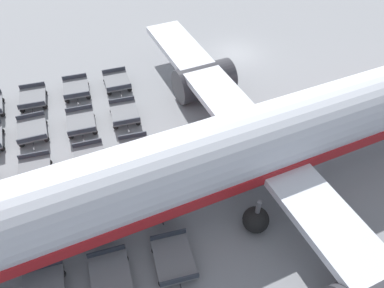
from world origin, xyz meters
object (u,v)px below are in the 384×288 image
at_px(baggage_dolly_row_mid_b_col_b, 81,123).
at_px(baggage_dolly_row_far_col_b, 125,114).
at_px(baggage_dolly_row_mid_a_col_a, 33,98).
at_px(baggage_dolly_row_mid_a_col_b, 32,130).
at_px(baggage_dolly_row_mid_b_col_e, 111,277).
at_px(baggage_dolly_row_mid_a_col_c, 34,172).
at_px(baggage_dolly_row_mid_a_col_d, 39,229).
at_px(baggage_dolly_row_far_col_a, 117,82).
at_px(baggage_dolly_row_mid_b_col_c, 90,160).
at_px(baggage_dolly_row_far_col_e, 174,259).
at_px(baggage_dolly_row_far_col_d, 154,196).
at_px(baggage_dolly_row_mid_b_col_d, 95,213).
at_px(baggage_dolly_row_mid_b_col_a, 76,89).
at_px(baggage_dolly_row_far_col_c, 136,152).
at_px(airplane, 282,136).

distance_m(baggage_dolly_row_mid_b_col_b, baggage_dolly_row_far_col_b, 2.93).
relative_size(baggage_dolly_row_mid_a_col_a, baggage_dolly_row_mid_a_col_b, 1.02).
bearing_deg(baggage_dolly_row_mid_b_col_e, baggage_dolly_row_mid_a_col_b, -167.18).
height_order(baggage_dolly_row_mid_a_col_c, baggage_dolly_row_mid_a_col_d, same).
height_order(baggage_dolly_row_mid_b_col_b, baggage_dolly_row_far_col_b, same).
relative_size(baggage_dolly_row_far_col_a, baggage_dolly_row_far_col_b, 0.99).
distance_m(baggage_dolly_row_mid_a_col_c, baggage_dolly_row_mid_a_col_d, 4.04).
bearing_deg(baggage_dolly_row_mid_b_col_c, baggage_dolly_row_mid_a_col_c, -92.11).
distance_m(baggage_dolly_row_mid_a_col_c, baggage_dolly_row_far_col_a, 9.77).
distance_m(baggage_dolly_row_mid_b_col_e, baggage_dolly_row_far_col_e, 2.99).
relative_size(baggage_dolly_row_mid_a_col_d, baggage_dolly_row_mid_b_col_e, 1.00).
height_order(baggage_dolly_row_mid_a_col_a, baggage_dolly_row_mid_a_col_c, same).
distance_m(baggage_dolly_row_far_col_b, baggage_dolly_row_far_col_d, 7.48).
relative_size(baggage_dolly_row_mid_a_col_c, baggage_dolly_row_mid_b_col_c, 1.01).
height_order(baggage_dolly_row_mid_b_col_c, baggage_dolly_row_mid_b_col_d, same).
bearing_deg(baggage_dolly_row_mid_b_col_a, baggage_dolly_row_mid_b_col_b, -3.65).
bearing_deg(baggage_dolly_row_mid_a_col_d, baggage_dolly_row_far_col_c, 120.89).
distance_m(baggage_dolly_row_mid_a_col_a, baggage_dolly_row_far_col_d, 12.82).
bearing_deg(baggage_dolly_row_mid_b_col_c, baggage_dolly_row_far_col_c, 82.98).
relative_size(baggage_dolly_row_mid_a_col_b, baggage_dolly_row_far_col_a, 0.99).
height_order(baggage_dolly_row_mid_b_col_d, baggage_dolly_row_far_col_e, same).
bearing_deg(airplane, baggage_dolly_row_far_col_d, -93.72).
distance_m(baggage_dolly_row_mid_a_col_d, baggage_dolly_row_far_col_b, 9.69).
bearing_deg(airplane, baggage_dolly_row_mid_a_col_c, -108.95).
bearing_deg(baggage_dolly_row_far_col_d, baggage_dolly_row_far_col_e, -2.97).
distance_m(airplane, baggage_dolly_row_mid_a_col_c, 14.23).
distance_m(baggage_dolly_row_mid_b_col_a, baggage_dolly_row_far_col_c, 8.32).
bearing_deg(baggage_dolly_row_far_col_e, baggage_dolly_row_mid_a_col_a, -160.80).
bearing_deg(baggage_dolly_row_mid_a_col_b, baggage_dolly_row_far_col_a, 118.41).
distance_m(baggage_dolly_row_mid_a_col_c, baggage_dolly_row_mid_b_col_c, 3.19).
relative_size(baggage_dolly_row_mid_a_col_b, baggage_dolly_row_mid_b_col_a, 0.99).
height_order(baggage_dolly_row_mid_a_col_d, baggage_dolly_row_mid_b_col_d, same).
height_order(airplane, baggage_dolly_row_far_col_a, airplane).
xyz_separation_m(baggage_dolly_row_mid_b_col_b, baggage_dolly_row_far_col_d, (7.58, 2.78, 0.00)).
bearing_deg(baggage_dolly_row_mid_b_col_e, baggage_dolly_row_mid_b_col_d, -179.53).
relative_size(baggage_dolly_row_mid_b_col_d, baggage_dolly_row_far_col_b, 1.00).
distance_m(baggage_dolly_row_mid_b_col_c, baggage_dolly_row_far_col_d, 4.85).
relative_size(baggage_dolly_row_mid_a_col_b, baggage_dolly_row_far_col_b, 0.98).
distance_m(baggage_dolly_row_mid_a_col_b, baggage_dolly_row_mid_b_col_e, 12.07).
distance_m(baggage_dolly_row_far_col_d, baggage_dolly_row_far_col_e, 3.99).
distance_m(baggage_dolly_row_far_col_a, baggage_dolly_row_far_col_b, 3.93).
bearing_deg(baggage_dolly_row_mid_b_col_e, baggage_dolly_row_far_col_c, 157.29).
height_order(airplane, baggage_dolly_row_far_col_d, airplane).
distance_m(baggage_dolly_row_mid_a_col_c, baggage_dolly_row_far_col_d, 7.25).
relative_size(baggage_dolly_row_mid_b_col_c, baggage_dolly_row_mid_b_col_e, 1.00).
height_order(airplane, baggage_dolly_row_far_col_b, airplane).
distance_m(baggage_dolly_row_mid_b_col_b, baggage_dolly_row_far_col_a, 5.02).
xyz_separation_m(baggage_dolly_row_mid_b_col_b, baggage_dolly_row_far_col_c, (3.96, 2.71, 0.00)).
height_order(baggage_dolly_row_mid_a_col_d, baggage_dolly_row_far_col_c, same).
relative_size(airplane, baggage_dolly_row_mid_b_col_e, 12.53).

